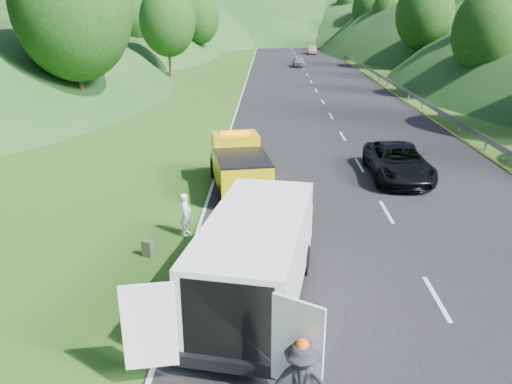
{
  "coord_description": "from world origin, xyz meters",
  "views": [
    {
      "loc": [
        -1.49,
        -13.51,
        7.19
      ],
      "look_at": [
        -1.89,
        2.56,
        1.3
      ],
      "focal_mm": 35.0,
      "sensor_mm": 36.0,
      "label": 1
    }
  ],
  "objects_px": {
    "woman": "(187,235)",
    "child": "(228,269)",
    "tow_truck": "(239,164)",
    "white_van": "(257,255)",
    "suitcase": "(148,249)",
    "passing_suv": "(396,178)"
  },
  "relations": [
    {
      "from": "suitcase",
      "to": "white_van",
      "type": "bearing_deg",
      "value": -36.33
    },
    {
      "from": "tow_truck",
      "to": "passing_suv",
      "type": "height_order",
      "value": "tow_truck"
    },
    {
      "from": "white_van",
      "to": "suitcase",
      "type": "height_order",
      "value": "white_van"
    },
    {
      "from": "woman",
      "to": "child",
      "type": "bearing_deg",
      "value": -141.08
    },
    {
      "from": "tow_truck",
      "to": "white_van",
      "type": "relative_size",
      "value": 0.76
    },
    {
      "from": "suitcase",
      "to": "tow_truck",
      "type": "bearing_deg",
      "value": 68.51
    },
    {
      "from": "suitcase",
      "to": "passing_suv",
      "type": "relative_size",
      "value": 0.1
    },
    {
      "from": "child",
      "to": "passing_suv",
      "type": "height_order",
      "value": "passing_suv"
    },
    {
      "from": "white_van",
      "to": "suitcase",
      "type": "distance_m",
      "value": 4.41
    },
    {
      "from": "white_van",
      "to": "suitcase",
      "type": "bearing_deg",
      "value": 153.45
    },
    {
      "from": "woman",
      "to": "child",
      "type": "xyz_separation_m",
      "value": [
        1.59,
        -2.32,
        0.0
      ]
    },
    {
      "from": "tow_truck",
      "to": "passing_suv",
      "type": "distance_m",
      "value": 7.38
    },
    {
      "from": "tow_truck",
      "to": "child",
      "type": "relative_size",
      "value": 5.07
    },
    {
      "from": "white_van",
      "to": "woman",
      "type": "relative_size",
      "value": 5.01
    },
    {
      "from": "tow_truck",
      "to": "woman",
      "type": "distance_m",
      "value": 5.01
    },
    {
      "from": "white_van",
      "to": "child",
      "type": "xyz_separation_m",
      "value": [
        -0.9,
        1.8,
        -1.41
      ]
    },
    {
      "from": "woman",
      "to": "passing_suv",
      "type": "distance_m",
      "value": 10.68
    },
    {
      "from": "tow_truck",
      "to": "child",
      "type": "distance_m",
      "value": 7.06
    },
    {
      "from": "woman",
      "to": "child",
      "type": "distance_m",
      "value": 2.81
    },
    {
      "from": "child",
      "to": "passing_suv",
      "type": "relative_size",
      "value": 0.21
    },
    {
      "from": "child",
      "to": "tow_truck",
      "type": "bearing_deg",
      "value": 135.2
    },
    {
      "from": "tow_truck",
      "to": "white_van",
      "type": "bearing_deg",
      "value": -94.91
    }
  ]
}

